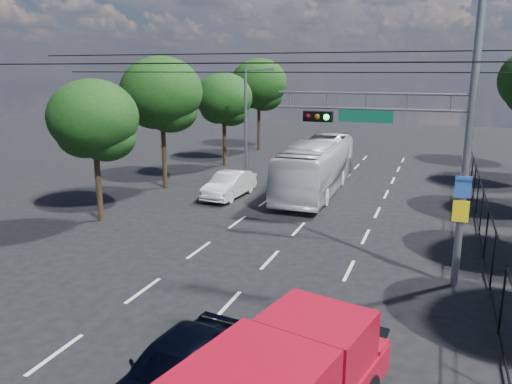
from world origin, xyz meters
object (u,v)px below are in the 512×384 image
at_px(navy_hatchback, 176,368).
at_px(white_bus, 316,167).
at_px(signal_mast, 428,127).

height_order(navy_hatchback, white_bus, white_bus).
xyz_separation_m(signal_mast, navy_hatchback, (-4.57, -8.41, -4.53)).
bearing_deg(navy_hatchback, signal_mast, 68.11).
distance_m(navy_hatchback, white_bus, 19.62).
bearing_deg(signal_mast, navy_hatchback, -118.52).
height_order(signal_mast, white_bus, signal_mast).
relative_size(signal_mast, white_bus, 0.87).
height_order(signal_mast, navy_hatchback, signal_mast).
xyz_separation_m(navy_hatchback, white_bus, (-1.68, 19.53, 0.81)).
distance_m(signal_mast, navy_hatchback, 10.59).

